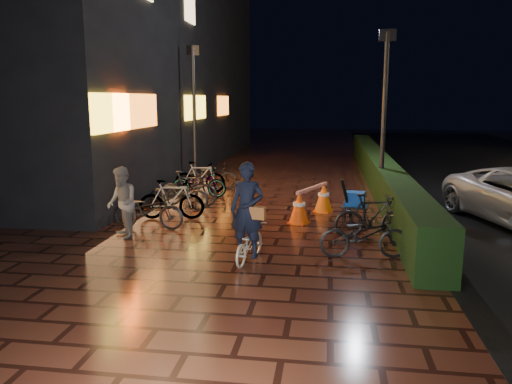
% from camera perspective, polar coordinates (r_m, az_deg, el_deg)
% --- Properties ---
extents(ground, '(80.00, 80.00, 0.00)m').
position_cam_1_polar(ground, '(10.19, -0.99, -6.05)').
color(ground, '#381911').
rests_on(ground, ground).
extents(hedge, '(0.70, 20.00, 1.00)m').
position_cam_1_polar(hedge, '(17.88, 13.75, 2.52)').
color(hedge, black).
rests_on(hedge, ground).
extents(bystander_person, '(0.91, 0.94, 1.52)m').
position_cam_1_polar(bystander_person, '(10.90, -15.08, -1.18)').
color(bystander_person, '#5D5D60').
rests_on(bystander_person, ground).
extents(storefront_block, '(12.09, 22.00, 9.00)m').
position_cam_1_polar(storefront_block, '(23.91, -19.92, 13.78)').
color(storefront_block, black).
rests_on(storefront_block, ground).
extents(lamp_post_hedge, '(0.45, 0.13, 4.76)m').
position_cam_1_polar(lamp_post_hedge, '(14.37, 14.44, 9.07)').
color(lamp_post_hedge, black).
rests_on(lamp_post_hedge, ground).
extents(lamp_post_sf, '(0.45, 0.13, 4.66)m').
position_cam_1_polar(lamp_post_sf, '(17.25, -7.07, 9.34)').
color(lamp_post_sf, black).
rests_on(lamp_post_sf, ground).
extents(cyclist, '(0.71, 1.34, 1.83)m').
position_cam_1_polar(cyclist, '(8.97, -0.92, -3.85)').
color(cyclist, silver).
rests_on(cyclist, ground).
extents(traffic_barrier, '(1.12, 1.89, 0.78)m').
position_cam_1_polar(traffic_barrier, '(12.52, 6.42, -1.13)').
color(traffic_barrier, '#F74F0D').
rests_on(traffic_barrier, ground).
extents(cart_assembly, '(0.70, 0.62, 1.13)m').
position_cam_1_polar(cart_assembly, '(11.86, 11.16, -0.99)').
color(cart_assembly, black).
rests_on(cart_assembly, ground).
extents(parked_bikes_storefront, '(1.95, 5.92, 0.97)m').
position_cam_1_polar(parked_bikes_storefront, '(14.08, -7.82, 0.43)').
color(parked_bikes_storefront, black).
rests_on(parked_bikes_storefront, ground).
extents(parked_bikes_hedge, '(1.95, 2.06, 0.97)m').
position_cam_1_polar(parked_bikes_hedge, '(10.07, 12.70, -3.80)').
color(parked_bikes_hedge, black).
rests_on(parked_bikes_hedge, ground).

